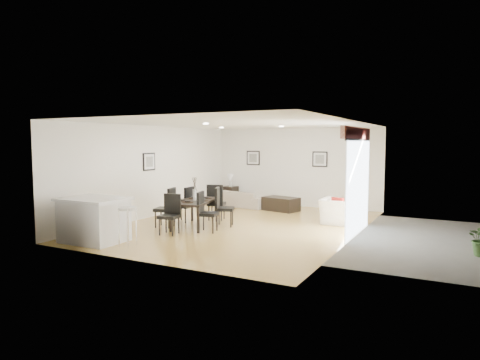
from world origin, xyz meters
The scene contains 26 objects.
ground centered at (0.00, 0.00, 0.00)m, with size 8.00×8.00×0.00m, color tan.
wall_back centered at (0.00, 4.00, 1.35)m, with size 6.00×0.04×2.70m, color white.
wall_front centered at (0.00, -4.00, 1.35)m, with size 6.00×0.04×2.70m, color white.
wall_left centered at (-3.00, 0.00, 1.35)m, with size 0.04×8.00×2.70m, color white.
wall_right centered at (3.00, 0.00, 1.35)m, with size 0.04×8.00×2.70m, color white.
ceiling centered at (0.00, 0.00, 2.70)m, with size 6.00×8.00×0.02m, color white.
sofa centered at (-1.54, 2.97, 0.27)m, with size 1.86×0.73×0.54m, color #A39784.
armchair centered at (2.34, 1.35, 0.35)m, with size 1.07×0.94×0.70m, color white.
dining_table centered at (-1.02, -0.74, 0.63)m, with size 1.21×1.82×0.70m.
dining_chair_wnear centered at (-1.60, -1.13, 0.58)m, with size 0.57×0.57×1.04m.
dining_chair_wfar centered at (-1.60, -0.32, 0.55)m, with size 0.47×0.47×0.98m.
dining_chair_enear centered at (-0.43, -1.18, 0.56)m, with size 0.55×0.55×1.00m.
dining_chair_efar centered at (-0.43, -0.35, 0.57)m, with size 0.60×0.60×1.03m.
dining_chair_head centered at (-1.03, -1.77, 0.54)m, with size 0.50×0.50×0.97m.
dining_chair_foot centered at (-0.99, 0.29, 0.57)m, with size 0.58×0.58×1.03m.
vase centered at (-1.02, -0.74, 0.93)m, with size 0.74×1.17×0.61m.
coffee_table centered at (0.00, 2.75, 0.22)m, with size 1.11×0.66×0.44m, color black.
side_table centered at (-2.39, 3.67, 0.30)m, with size 0.45×0.45×0.60m, color black.
table_lamp centered at (-2.39, 3.67, 0.89)m, with size 0.23×0.23×0.45m.
cushion centered at (2.24, 1.25, 0.57)m, with size 0.34×0.11×0.34m, color maroon.
kitchen_island centered at (-2.04, -3.23, 0.50)m, with size 1.43×1.11×0.99m.
bar_stool centered at (-1.07, -3.23, 0.73)m, with size 0.39×0.39×0.85m.
framed_print_back_left centered at (-1.60, 3.97, 1.65)m, with size 0.52×0.04×0.52m.
framed_print_back_right centered at (0.90, 3.97, 1.65)m, with size 0.52×0.04×0.52m.
framed_print_left_wall centered at (-2.97, -0.20, 1.65)m, with size 0.04×0.52×0.52m.
sliding_door centered at (2.96, 0.30, 1.66)m, with size 0.12×2.70×2.57m.
Camera 1 is at (5.20, -10.04, 2.21)m, focal length 32.00 mm.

